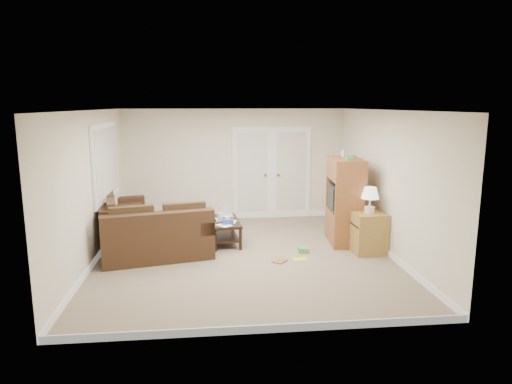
{
  "coord_description": "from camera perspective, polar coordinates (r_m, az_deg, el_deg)",
  "views": [
    {
      "loc": [
        -0.59,
        -7.56,
        2.59
      ],
      "look_at": [
        0.22,
        0.15,
        1.1
      ],
      "focal_mm": 32.0,
      "sensor_mm": 36.0,
      "label": 1
    }
  ],
  "objects": [
    {
      "name": "window_left",
      "position": [
        8.82,
        -18.25,
        3.56
      ],
      "size": [
        0.05,
        1.92,
        1.42
      ],
      "color": "silver",
      "rests_on": "wall_left"
    },
    {
      "name": "ceiling",
      "position": [
        7.58,
        -1.55,
        10.19
      ],
      "size": [
        5.0,
        5.5,
        0.02
      ],
      "primitive_type": "cube",
      "color": "white",
      "rests_on": "wall_back"
    },
    {
      "name": "floor_book",
      "position": [
        7.78,
        2.44,
        -8.49
      ],
      "size": [
        0.29,
        0.3,
        0.02
      ],
      "primitive_type": "imported",
      "rotation": [
        0.0,
        0.0,
        -0.74
      ],
      "color": "brown",
      "rests_on": "floor"
    },
    {
      "name": "baseboards",
      "position": [
        8.0,
        -1.46,
        -7.65
      ],
      "size": [
        5.0,
        5.5,
        0.1
      ],
      "primitive_type": null,
      "color": "silver",
      "rests_on": "floor"
    },
    {
      "name": "wall_right",
      "position": [
        8.28,
        16.03,
        1.14
      ],
      "size": [
        0.02,
        5.5,
        2.5
      ],
      "primitive_type": "cube",
      "color": "beige",
      "rests_on": "floor"
    },
    {
      "name": "coffee_table",
      "position": [
        8.73,
        -3.95,
        -4.78
      ],
      "size": [
        0.62,
        1.11,
        0.73
      ],
      "rotation": [
        0.0,
        0.0,
        0.08
      ],
      "color": "black",
      "rests_on": "floor"
    },
    {
      "name": "wall_front",
      "position": [
        5.03,
        0.99,
        -4.59
      ],
      "size": [
        5.0,
        0.02,
        2.5
      ],
      "primitive_type": "cube",
      "color": "beige",
      "rests_on": "floor"
    },
    {
      "name": "sectional_sofa",
      "position": [
        8.64,
        -14.54,
        -4.59
      ],
      "size": [
        2.43,
        2.93,
        0.86
      ],
      "rotation": [
        0.0,
        0.0,
        0.22
      ],
      "color": "#3F2818",
      "rests_on": "floor"
    },
    {
      "name": "space_heater",
      "position": [
        10.66,
        9.36,
        -2.56
      ],
      "size": [
        0.12,
        0.1,
        0.28
      ],
      "primitive_type": "cube",
      "rotation": [
        0.0,
        0.0,
        0.08
      ],
      "color": "silver",
      "rests_on": "floor"
    },
    {
      "name": "floor_magazine",
      "position": [
        7.89,
        5.52,
        -8.32
      ],
      "size": [
        0.27,
        0.22,
        0.01
      ],
      "primitive_type": "cube",
      "rotation": [
        0.0,
        0.0,
        0.12
      ],
      "color": "yellow",
      "rests_on": "floor"
    },
    {
      "name": "french_doors",
      "position": [
        10.49,
        1.96,
        2.35
      ],
      "size": [
        1.8,
        0.05,
        2.13
      ],
      "color": "silver",
      "rests_on": "floor"
    },
    {
      "name": "side_cabinet",
      "position": [
        8.31,
        13.89,
        -4.54
      ],
      "size": [
        0.58,
        0.58,
        1.18
      ],
      "rotation": [
        0.0,
        0.0,
        0.04
      ],
      "color": "olive",
      "rests_on": "floor"
    },
    {
      "name": "floor",
      "position": [
        8.01,
        -1.46,
        -7.98
      ],
      "size": [
        5.5,
        5.5,
        0.0
      ],
      "primitive_type": "plane",
      "color": "gray",
      "rests_on": "ground"
    },
    {
      "name": "wall_back",
      "position": [
        10.41,
        -2.7,
        3.48
      ],
      "size": [
        5.0,
        0.02,
        2.5
      ],
      "primitive_type": "cube",
      "color": "beige",
      "rests_on": "floor"
    },
    {
      "name": "wall_left",
      "position": [
        7.91,
        -19.87,
        0.47
      ],
      "size": [
        0.02,
        5.5,
        2.5
      ],
      "primitive_type": "cube",
      "color": "beige",
      "rests_on": "floor"
    },
    {
      "name": "floor_greenbox",
      "position": [
        8.25,
        5.89,
        -7.17
      ],
      "size": [
        0.19,
        0.23,
        0.09
      ],
      "primitive_type": "cube",
      "rotation": [
        0.0,
        0.0,
        -0.12
      ],
      "color": "#469B46",
      "rests_on": "floor"
    },
    {
      "name": "tv_armoire",
      "position": [
        8.75,
        11.02,
        -1.04
      ],
      "size": [
        0.64,
        1.05,
        1.73
      ],
      "rotation": [
        0.0,
        0.0,
        -0.09
      ],
      "color": "brown",
      "rests_on": "floor"
    }
  ]
}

